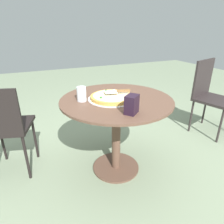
# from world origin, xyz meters

# --- Properties ---
(ground_plane) EXTENTS (10.00, 10.00, 0.00)m
(ground_plane) POSITION_xyz_m (0.00, 0.00, 0.00)
(ground_plane) COLOR gray
(patio_table) EXTENTS (0.92, 0.92, 0.70)m
(patio_table) POSITION_xyz_m (0.00, 0.00, 0.53)
(patio_table) COLOR brown
(patio_table) RESTS_ON ground
(pizza_on_tray) EXTENTS (0.39, 0.39, 0.05)m
(pizza_on_tray) POSITION_xyz_m (0.04, -0.01, 0.71)
(pizza_on_tray) COLOR silver
(pizza_on_tray) RESTS_ON patio_table
(pizza_server) EXTENTS (0.22, 0.10, 0.02)m
(pizza_server) POSITION_xyz_m (-0.02, -0.03, 0.75)
(pizza_server) COLOR silver
(pizza_server) RESTS_ON pizza_on_tray
(drinking_cup) EXTENTS (0.07, 0.07, 0.11)m
(drinking_cup) POSITION_xyz_m (0.27, -0.07, 0.75)
(drinking_cup) COLOR silver
(drinking_cup) RESTS_ON patio_table
(napkin_dispenser) EXTENTS (0.12, 0.12, 0.13)m
(napkin_dispenser) POSITION_xyz_m (0.03, 0.31, 0.76)
(napkin_dispenser) COLOR black
(napkin_dispenser) RESTS_ON patio_table
(patio_chair_near) EXTENTS (0.51, 0.51, 0.89)m
(patio_chair_near) POSITION_xyz_m (-1.36, -0.23, 0.51)
(patio_chair_near) COLOR #2B2424
(patio_chair_near) RESTS_ON ground
(patio_chair_far) EXTENTS (0.46, 0.46, 0.83)m
(patio_chair_far) POSITION_xyz_m (0.88, -0.31, 0.50)
(patio_chair_far) COLOR black
(patio_chair_far) RESTS_ON ground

